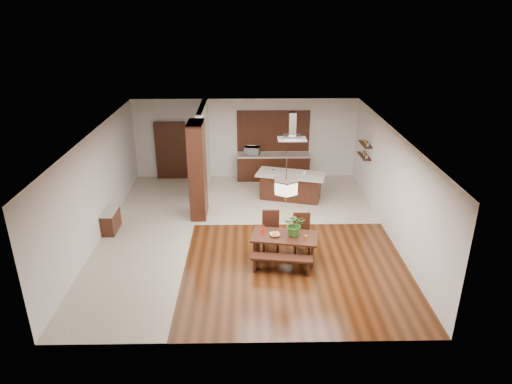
{
  "coord_description": "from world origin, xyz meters",
  "views": [
    {
      "loc": [
        0.09,
        -11.45,
        6.06
      ],
      "look_at": [
        0.3,
        0.0,
        1.25
      ],
      "focal_mm": 32.0,
      "sensor_mm": 36.0,
      "label": 1
    }
  ],
  "objects_px": {
    "hallway_console": "(111,221)",
    "pendant_lantern": "(286,177)",
    "kitchen_island": "(291,186)",
    "island_cup": "(305,173)",
    "dining_chair_left": "(271,231)",
    "foliage_plant": "(295,225)",
    "dining_chair_right": "(302,234)",
    "range_hood": "(292,126)",
    "dining_table": "(284,242)",
    "microwave": "(252,151)",
    "fruit_bowl": "(275,235)",
    "dining_bench": "(282,264)"
  },
  "relations": [
    {
      "from": "hallway_console",
      "to": "dining_chair_right",
      "type": "relative_size",
      "value": 0.87
    },
    {
      "from": "dining_bench",
      "to": "kitchen_island",
      "type": "relative_size",
      "value": 0.62
    },
    {
      "from": "dining_table",
      "to": "fruit_bowl",
      "type": "relative_size",
      "value": 6.99
    },
    {
      "from": "foliage_plant",
      "to": "kitchen_island",
      "type": "bearing_deg",
      "value": 86.35
    },
    {
      "from": "pendant_lantern",
      "to": "microwave",
      "type": "height_order",
      "value": "pendant_lantern"
    },
    {
      "from": "dining_chair_right",
      "to": "microwave",
      "type": "height_order",
      "value": "microwave"
    },
    {
      "from": "dining_chair_right",
      "to": "foliage_plant",
      "type": "height_order",
      "value": "foliage_plant"
    },
    {
      "from": "hallway_console",
      "to": "pendant_lantern",
      "type": "relative_size",
      "value": 0.67
    },
    {
      "from": "foliage_plant",
      "to": "dining_chair_right",
      "type": "bearing_deg",
      "value": 59.36
    },
    {
      "from": "dining_chair_left",
      "to": "foliage_plant",
      "type": "bearing_deg",
      "value": -43.3
    },
    {
      "from": "dining_table",
      "to": "dining_chair_right",
      "type": "bearing_deg",
      "value": 40.7
    },
    {
      "from": "fruit_bowl",
      "to": "hallway_console",
      "type": "bearing_deg",
      "value": 159.93
    },
    {
      "from": "range_hood",
      "to": "island_cup",
      "type": "distance_m",
      "value": 1.57
    },
    {
      "from": "dining_chair_left",
      "to": "range_hood",
      "type": "xyz_separation_m",
      "value": [
        0.8,
        3.27,
        1.95
      ]
    },
    {
      "from": "dining_chair_left",
      "to": "dining_chair_right",
      "type": "height_order",
      "value": "dining_chair_left"
    },
    {
      "from": "microwave",
      "to": "hallway_console",
      "type": "bearing_deg",
      "value": -123.64
    },
    {
      "from": "dining_chair_right",
      "to": "fruit_bowl",
      "type": "bearing_deg",
      "value": -149.49
    },
    {
      "from": "hallway_console",
      "to": "dining_chair_left",
      "type": "relative_size",
      "value": 0.86
    },
    {
      "from": "hallway_console",
      "to": "dining_chair_right",
      "type": "height_order",
      "value": "dining_chair_right"
    },
    {
      "from": "pendant_lantern",
      "to": "foliage_plant",
      "type": "distance_m",
      "value": 1.3
    },
    {
      "from": "dining_table",
      "to": "range_hood",
      "type": "relative_size",
      "value": 1.94
    },
    {
      "from": "pendant_lantern",
      "to": "hallway_console",
      "type": "bearing_deg",
      "value": 161.01
    },
    {
      "from": "dining_table",
      "to": "dining_chair_left",
      "type": "bearing_deg",
      "value": 119.27
    },
    {
      "from": "dining_chair_left",
      "to": "kitchen_island",
      "type": "relative_size",
      "value": 0.43
    },
    {
      "from": "kitchen_island",
      "to": "island_cup",
      "type": "bearing_deg",
      "value": 3.05
    },
    {
      "from": "dining_table",
      "to": "foliage_plant",
      "type": "bearing_deg",
      "value": 3.54
    },
    {
      "from": "kitchen_island",
      "to": "microwave",
      "type": "bearing_deg",
      "value": 139.74
    },
    {
      "from": "dining_table",
      "to": "pendant_lantern",
      "type": "bearing_deg",
      "value": 0.0
    },
    {
      "from": "hallway_console",
      "to": "range_hood",
      "type": "height_order",
      "value": "range_hood"
    },
    {
      "from": "dining_table",
      "to": "microwave",
      "type": "height_order",
      "value": "microwave"
    },
    {
      "from": "fruit_bowl",
      "to": "range_hood",
      "type": "bearing_deg",
      "value": 79.14
    },
    {
      "from": "range_hood",
      "to": "island_cup",
      "type": "relative_size",
      "value": 6.85
    },
    {
      "from": "dining_table",
      "to": "dining_chair_right",
      "type": "relative_size",
      "value": 1.72
    },
    {
      "from": "dining_bench",
      "to": "island_cup",
      "type": "relative_size",
      "value": 11.24
    },
    {
      "from": "dining_chair_left",
      "to": "dining_bench",
      "type": "bearing_deg",
      "value": -78.65
    },
    {
      "from": "dining_bench",
      "to": "fruit_bowl",
      "type": "distance_m",
      "value": 0.77
    },
    {
      "from": "pendant_lantern",
      "to": "kitchen_island",
      "type": "height_order",
      "value": "pendant_lantern"
    },
    {
      "from": "dining_chair_left",
      "to": "pendant_lantern",
      "type": "height_order",
      "value": "pendant_lantern"
    },
    {
      "from": "fruit_bowl",
      "to": "microwave",
      "type": "height_order",
      "value": "microwave"
    },
    {
      "from": "range_hood",
      "to": "foliage_plant",
      "type": "bearing_deg",
      "value": -93.65
    },
    {
      "from": "pendant_lantern",
      "to": "island_cup",
      "type": "xyz_separation_m",
      "value": [
        0.92,
        3.73,
        -1.29
      ]
    },
    {
      "from": "kitchen_island",
      "to": "island_cup",
      "type": "relative_size",
      "value": 18.03
    },
    {
      "from": "dining_bench",
      "to": "range_hood",
      "type": "xyz_separation_m",
      "value": [
        0.59,
        4.41,
        2.26
      ]
    },
    {
      "from": "island_cup",
      "to": "hallway_console",
      "type": "bearing_deg",
      "value": -160.02
    },
    {
      "from": "dining_chair_left",
      "to": "hallway_console",
      "type": "bearing_deg",
      "value": 167.13
    },
    {
      "from": "pendant_lantern",
      "to": "microwave",
      "type": "xyz_separation_m",
      "value": [
        -0.75,
        5.65,
        -1.15
      ]
    },
    {
      "from": "dining_chair_left",
      "to": "foliage_plant",
      "type": "relative_size",
      "value": 1.75
    },
    {
      "from": "hallway_console",
      "to": "range_hood",
      "type": "distance_m",
      "value": 6.11
    },
    {
      "from": "foliage_plant",
      "to": "kitchen_island",
      "type": "distance_m",
      "value": 3.85
    },
    {
      "from": "fruit_bowl",
      "to": "kitchen_island",
      "type": "distance_m",
      "value": 3.91
    }
  ]
}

